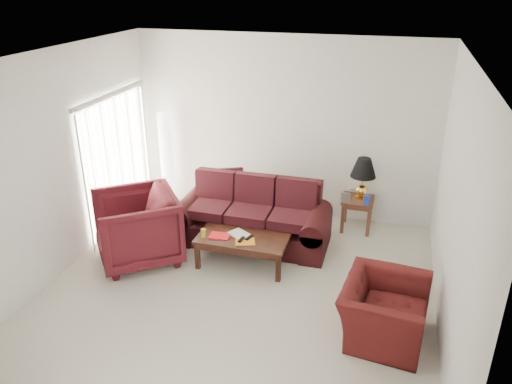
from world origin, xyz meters
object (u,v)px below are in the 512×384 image
at_px(end_table, 357,214).
at_px(armchair_right, 384,311).
at_px(floor_lamp, 167,159).
at_px(sofa, 251,214).
at_px(coffee_table, 243,251).
at_px(armchair_left, 137,228).

relative_size(end_table, armchair_right, 0.52).
bearing_deg(armchair_right, floor_lamp, 62.87).
relative_size(sofa, armchair_right, 2.25).
xyz_separation_m(armchair_right, coffee_table, (-1.99, 1.00, -0.12)).
bearing_deg(floor_lamp, armchair_left, -78.41).
height_order(end_table, armchair_left, armchair_left).
relative_size(sofa, floor_lamp, 1.38).
height_order(floor_lamp, armchair_right, floor_lamp).
bearing_deg(sofa, armchair_right, -42.88).
height_order(floor_lamp, armchair_left, floor_lamp).
relative_size(floor_lamp, armchair_left, 1.51).
bearing_deg(end_table, sofa, -150.04).
xyz_separation_m(end_table, armchair_left, (-2.95, -1.81, 0.24)).
relative_size(sofa, coffee_table, 1.85).
xyz_separation_m(floor_lamp, coffee_table, (1.88, -1.60, -0.63)).
height_order(sofa, floor_lamp, floor_lamp).
distance_m(floor_lamp, coffee_table, 2.55).
bearing_deg(coffee_table, end_table, 60.14).
bearing_deg(floor_lamp, end_table, -0.86).
bearing_deg(sofa, coffee_table, -87.56).
distance_m(end_table, coffee_table, 2.13).
bearing_deg(sofa, floor_lamp, 149.02).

